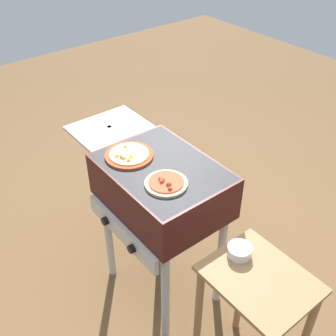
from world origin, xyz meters
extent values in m
plane|color=brown|center=(0.00, 0.00, 0.00)|extent=(8.00, 8.00, 0.00)
cube|color=#38110F|center=(0.00, 0.00, 0.78)|extent=(0.64, 0.48, 0.24)
cube|color=black|center=(0.00, 0.00, 0.90)|extent=(0.61, 0.46, 0.01)
cube|color=#B5B5B5|center=(-0.48, 0.00, 0.89)|extent=(0.32, 0.41, 0.02)
cube|color=#B5B5B5|center=(-0.48, 0.00, 0.78)|extent=(0.02, 0.02, 0.24)
cube|color=#B5B5B5|center=(0.00, -0.25, 0.61)|extent=(0.58, 0.02, 0.10)
cylinder|color=black|center=(-0.12, -0.28, 0.61)|extent=(0.04, 0.02, 0.04)
cylinder|color=black|center=(0.12, -0.28, 0.61)|extent=(0.04, 0.02, 0.04)
cylinder|color=#B5B5B5|center=(-0.27, -0.19, 0.33)|extent=(0.04, 0.04, 0.66)
cylinder|color=#B5B5B5|center=(0.27, -0.19, 0.33)|extent=(0.04, 0.04, 0.66)
cylinder|color=#B5B5B5|center=(-0.27, 0.19, 0.33)|extent=(0.04, 0.04, 0.66)
cylinder|color=#B5B5B5|center=(0.27, 0.19, 0.33)|extent=(0.04, 0.04, 0.66)
cylinder|color=beige|center=(0.12, -0.07, 0.91)|extent=(0.20, 0.20, 0.01)
cylinder|color=#D14C2D|center=(0.12, -0.07, 0.92)|extent=(0.16, 0.16, 0.01)
sphere|color=#C74E23|center=(0.11, -0.08, 0.92)|extent=(0.02, 0.02, 0.02)
sphere|color=#AC4C34|center=(0.15, -0.08, 0.92)|extent=(0.03, 0.03, 0.03)
sphere|color=#DF3E30|center=(0.09, -0.08, 0.92)|extent=(0.02, 0.02, 0.02)
sphere|color=#A15126|center=(0.18, -0.09, 0.92)|extent=(0.02, 0.02, 0.02)
sphere|color=#A35134|center=(0.12, -0.09, 0.92)|extent=(0.02, 0.02, 0.02)
cylinder|color=#C64723|center=(-0.17, -0.07, 0.91)|extent=(0.24, 0.24, 0.01)
cylinder|color=#EDD17A|center=(-0.17, -0.07, 0.92)|extent=(0.20, 0.20, 0.01)
sphere|color=#F2CC78|center=(-0.23, -0.06, 0.92)|extent=(0.02, 0.02, 0.02)
sphere|color=#F2BF68|center=(-0.12, -0.11, 0.92)|extent=(0.02, 0.02, 0.02)
sphere|color=#F2D577|center=(-0.18, -0.13, 0.92)|extent=(0.02, 0.02, 0.02)
sphere|color=#F2EC6D|center=(-0.14, -0.08, 0.92)|extent=(0.02, 0.02, 0.02)
sphere|color=tan|center=(-0.16, -0.12, 0.92)|extent=(0.03, 0.03, 0.03)
sphere|color=#D6BC8C|center=(-0.15, -0.12, 0.92)|extent=(0.02, 0.02, 0.02)
cube|color=olive|center=(0.66, 0.00, 0.71)|extent=(0.44, 0.36, 0.02)
cylinder|color=olive|center=(0.47, -0.15, 0.35)|extent=(0.04, 0.04, 0.70)
cylinder|color=olive|center=(0.47, 0.15, 0.35)|extent=(0.04, 0.04, 0.70)
cylinder|color=silver|center=(0.52, 0.02, 0.74)|extent=(0.11, 0.11, 0.04)
cylinder|color=maroon|center=(0.52, 0.02, 0.73)|extent=(0.09, 0.09, 0.02)
camera|label=1|loc=(1.28, -0.97, 2.08)|focal=44.06mm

